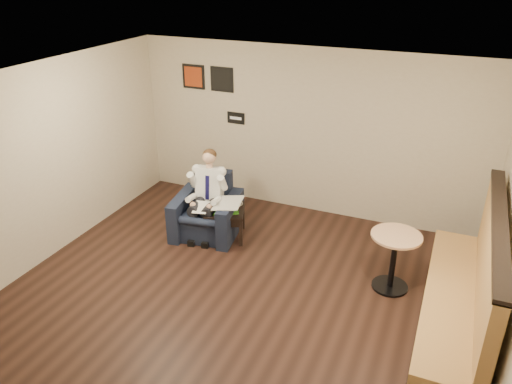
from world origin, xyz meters
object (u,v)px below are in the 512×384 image
at_px(seated_man, 203,200).
at_px(green_folder, 222,210).
at_px(cafe_table, 393,262).
at_px(side_table, 225,223).
at_px(smartphone, 229,204).
at_px(coffee_mug, 238,203).
at_px(armchair, 206,207).
at_px(banquette, 460,276).

height_order(seated_man, green_folder, seated_man).
bearing_deg(green_folder, cafe_table, -6.65).
height_order(side_table, cafe_table, cafe_table).
distance_m(green_folder, smartphone, 0.21).
height_order(coffee_mug, cafe_table, cafe_table).
height_order(armchair, banquette, banquette).
bearing_deg(armchair, side_table, -6.01).
relative_size(armchair, seated_man, 0.75).
relative_size(seated_man, cafe_table, 1.58).
relative_size(armchair, banquette, 0.33).
height_order(smartphone, banquette, banquette).
distance_m(coffee_mug, smartphone, 0.15).
relative_size(green_folder, smartphone, 3.21).
height_order(green_folder, banquette, banquette).
distance_m(seated_man, banquette, 3.81).
xyz_separation_m(armchair, green_folder, (0.29, -0.02, 0.02)).
bearing_deg(banquette, coffee_mug, 161.69).
bearing_deg(side_table, coffee_mug, 54.65).
height_order(side_table, green_folder, green_folder).
relative_size(green_folder, coffee_mug, 4.74).
bearing_deg(smartphone, coffee_mug, -7.10).
bearing_deg(side_table, cafe_table, -7.39).
distance_m(seated_man, side_table, 0.52).
xyz_separation_m(coffee_mug, banquette, (3.30, -1.09, 0.22)).
bearing_deg(green_folder, banquette, -14.11).
relative_size(banquette, cafe_table, 3.62).
relative_size(coffee_mug, cafe_table, 0.13).
height_order(side_table, banquette, banquette).
xyz_separation_m(side_table, coffee_mug, (0.14, 0.19, 0.29)).
relative_size(green_folder, cafe_table, 0.60).
xyz_separation_m(armchair, banquette, (3.75, -0.88, 0.28)).
height_order(armchair, cafe_table, armchair).
bearing_deg(green_folder, smartphone, 87.00).
relative_size(seated_man, banquette, 0.44).
relative_size(seated_man, smartphone, 8.53).
bearing_deg(green_folder, seated_man, -159.03).
distance_m(armchair, coffee_mug, 0.50).
height_order(seated_man, smartphone, seated_man).
height_order(green_folder, smartphone, green_folder).
relative_size(seated_man, side_table, 2.17).
distance_m(armchair, smartphone, 0.36).
bearing_deg(coffee_mug, banquette, -18.31).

